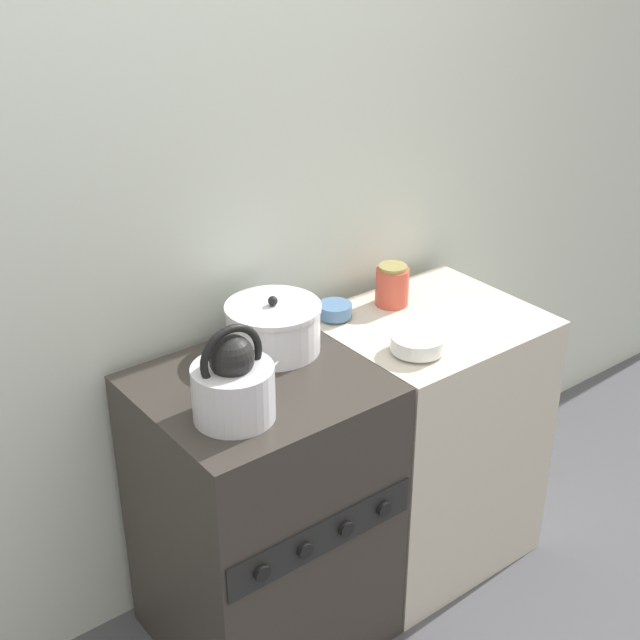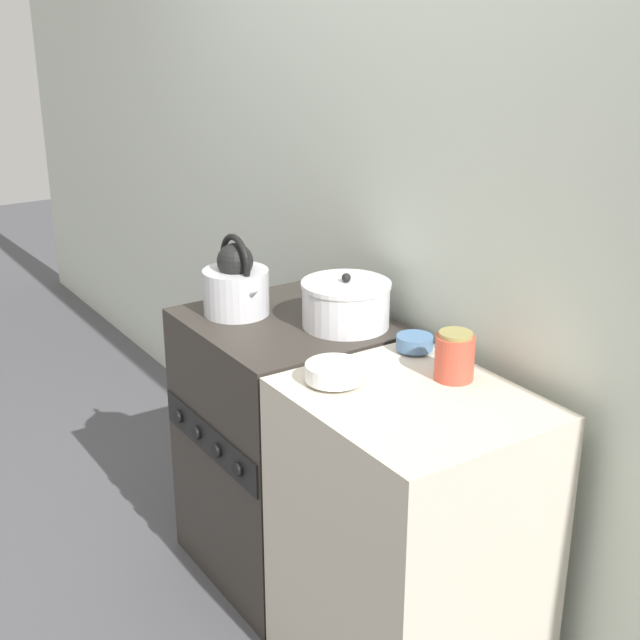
{
  "view_description": "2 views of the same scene",
  "coord_description": "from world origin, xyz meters",
  "px_view_note": "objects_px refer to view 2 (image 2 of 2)",
  "views": [
    {
      "loc": [
        -1.12,
        -1.44,
        2.13
      ],
      "look_at": [
        0.21,
        0.28,
        1.02
      ],
      "focal_mm": 50.0,
      "sensor_mm": 36.0,
      "label": 1
    },
    {
      "loc": [
        2.23,
        -1.06,
        1.87
      ],
      "look_at": [
        0.24,
        0.25,
        0.97
      ],
      "focal_mm": 50.0,
      "sensor_mm": 36.0,
      "label": 2
    }
  ],
  "objects_px": {
    "small_ceramic_bowl": "(415,343)",
    "enamel_bowl": "(334,372)",
    "storage_jar": "(455,356)",
    "cooking_pot": "(346,304)",
    "stove": "(289,447)",
    "kettle": "(236,284)"
  },
  "relations": [
    {
      "from": "small_ceramic_bowl",
      "to": "enamel_bowl",
      "type": "bearing_deg",
      "value": -80.54
    },
    {
      "from": "storage_jar",
      "to": "enamel_bowl",
      "type": "bearing_deg",
      "value": -118.58
    },
    {
      "from": "cooking_pot",
      "to": "enamel_bowl",
      "type": "height_order",
      "value": "cooking_pot"
    },
    {
      "from": "enamel_bowl",
      "to": "storage_jar",
      "type": "bearing_deg",
      "value": 61.42
    },
    {
      "from": "cooking_pot",
      "to": "storage_jar",
      "type": "height_order",
      "value": "cooking_pot"
    },
    {
      "from": "stove",
      "to": "cooking_pot",
      "type": "xyz_separation_m",
      "value": [
        0.14,
        0.13,
        0.52
      ]
    },
    {
      "from": "cooking_pot",
      "to": "enamel_bowl",
      "type": "bearing_deg",
      "value": -39.1
    },
    {
      "from": "kettle",
      "to": "storage_jar",
      "type": "relative_size",
      "value": 1.95
    },
    {
      "from": "stove",
      "to": "enamel_bowl",
      "type": "distance_m",
      "value": 0.67
    },
    {
      "from": "kettle",
      "to": "enamel_bowl",
      "type": "xyz_separation_m",
      "value": [
        0.6,
        -0.03,
        -0.07
      ]
    },
    {
      "from": "stove",
      "to": "cooking_pot",
      "type": "height_order",
      "value": "cooking_pot"
    },
    {
      "from": "small_ceramic_bowl",
      "to": "storage_jar",
      "type": "bearing_deg",
      "value": -8.94
    },
    {
      "from": "kettle",
      "to": "cooking_pot",
      "type": "relative_size",
      "value": 0.95
    },
    {
      "from": "stove",
      "to": "small_ceramic_bowl",
      "type": "height_order",
      "value": "small_ceramic_bowl"
    },
    {
      "from": "stove",
      "to": "kettle",
      "type": "xyz_separation_m",
      "value": [
        -0.14,
        -0.1,
        0.54
      ]
    },
    {
      "from": "storage_jar",
      "to": "small_ceramic_bowl",
      "type": "bearing_deg",
      "value": 171.06
    },
    {
      "from": "storage_jar",
      "to": "stove",
      "type": "bearing_deg",
      "value": -166.45
    },
    {
      "from": "stove",
      "to": "cooking_pot",
      "type": "bearing_deg",
      "value": 41.81
    },
    {
      "from": "stove",
      "to": "cooking_pot",
      "type": "relative_size",
      "value": 3.25
    },
    {
      "from": "cooking_pot",
      "to": "small_ceramic_bowl",
      "type": "xyz_separation_m",
      "value": [
        0.27,
        0.05,
        -0.05
      ]
    },
    {
      "from": "cooking_pot",
      "to": "enamel_bowl",
      "type": "xyz_separation_m",
      "value": [
        0.32,
        -0.26,
        -0.05
      ]
    },
    {
      "from": "small_ceramic_bowl",
      "to": "storage_jar",
      "type": "xyz_separation_m",
      "value": [
        0.2,
        -0.03,
        0.04
      ]
    }
  ]
}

